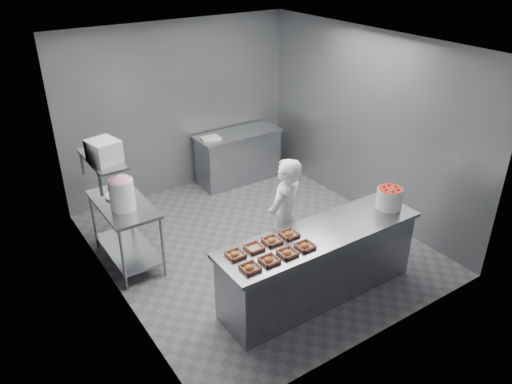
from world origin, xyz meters
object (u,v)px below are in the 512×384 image
(worker, at_px, (284,219))
(tray_4, at_px, (235,254))
(tray_0, at_px, (250,268))
(tray_1, at_px, (269,260))
(tray_3, at_px, (305,246))
(tray_2, at_px, (287,253))
(tray_5, at_px, (254,247))
(tray_6, at_px, (272,241))
(prep_table, at_px, (125,223))
(back_counter, at_px, (238,157))
(tray_7, at_px, (289,234))
(glaze_bucket, at_px, (122,194))
(strawberry_tub, at_px, (389,197))
(service_counter, at_px, (319,264))
(appliance, at_px, (104,151))

(worker, bearing_deg, tray_4, 1.68)
(tray_0, xyz_separation_m, tray_1, (0.24, 0.00, 0.00))
(tray_0, distance_m, tray_3, 0.72)
(tray_3, distance_m, worker, 0.80)
(tray_2, relative_size, worker, 0.12)
(tray_3, height_order, tray_5, tray_3)
(tray_4, bearing_deg, tray_6, 0.00)
(tray_3, distance_m, tray_6, 0.37)
(prep_table, height_order, tray_0, tray_0)
(worker, bearing_deg, back_counter, -133.28)
(tray_4, xyz_separation_m, tray_7, (0.72, 0.00, 0.00))
(glaze_bucket, bearing_deg, tray_6, -56.63)
(back_counter, height_order, tray_0, tray_0)
(tray_2, height_order, tray_5, tray_2)
(tray_6, distance_m, worker, 0.70)
(tray_1, xyz_separation_m, tray_4, (-0.24, 0.29, 0.00))
(strawberry_tub, bearing_deg, tray_5, 175.15)
(service_counter, relative_size, tray_2, 13.88)
(worker, relative_size, glaze_bucket, 3.40)
(prep_table, bearing_deg, back_counter, 27.01)
(tray_7, height_order, appliance, appliance)
(service_counter, relative_size, tray_3, 13.88)
(back_counter, height_order, tray_6, tray_6)
(tray_3, distance_m, strawberry_tub, 1.44)
(worker, distance_m, glaze_bucket, 2.03)
(tray_4, bearing_deg, tray_2, -30.83)
(back_counter, distance_m, tray_4, 3.71)
(back_counter, xyz_separation_m, strawberry_tub, (0.18, -3.27, 0.59))
(tray_6, height_order, appliance, appliance)
(tray_0, distance_m, tray_5, 0.38)
(worker, xyz_separation_m, strawberry_tub, (1.16, -0.62, 0.23))
(back_counter, bearing_deg, worker, -110.30)
(tray_7, height_order, worker, worker)
(tray_7, bearing_deg, prep_table, 125.64)
(tray_0, height_order, tray_1, same)
(glaze_bucket, height_order, appliance, appliance)
(tray_0, bearing_deg, worker, 36.77)
(back_counter, distance_m, appliance, 3.31)
(back_counter, bearing_deg, tray_3, -110.29)
(tray_3, bearing_deg, service_counter, 21.99)
(tray_0, height_order, tray_7, same)
(tray_5, xyz_separation_m, worker, (0.75, 0.46, -0.11))
(tray_1, bearing_deg, appliance, 116.62)
(tray_0, height_order, tray_6, same)
(prep_table, distance_m, tray_5, 2.01)
(tray_4, bearing_deg, tray_0, -90.00)
(back_counter, relative_size, tray_7, 8.01)
(strawberry_tub, bearing_deg, tray_6, 174.47)
(tray_7, bearing_deg, tray_4, 180.00)
(tray_2, xyz_separation_m, tray_5, (-0.24, 0.29, -0.00))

